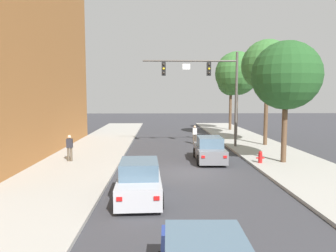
{
  "coord_description": "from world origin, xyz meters",
  "views": [
    {
      "loc": [
        -1.6,
        -16.82,
        4.17
      ],
      "look_at": [
        -0.91,
        6.03,
        2.0
      ],
      "focal_mm": 33.43,
      "sensor_mm": 36.0,
      "label": 1
    }
  ],
  "objects_px": {
    "car_lead_grey": "(209,150)",
    "fire_hydrant": "(260,157)",
    "car_following_silver": "(139,181)",
    "street_tree_third": "(237,74)",
    "pedestrian_crossing_road": "(195,134)",
    "pedestrian_sidewalk_left_walker": "(70,147)",
    "street_tree_nearest": "(286,76)",
    "traffic_signal_mast": "(209,81)",
    "street_tree_farthest": "(231,83)",
    "street_tree_second": "(267,66)"
  },
  "relations": [
    {
      "from": "street_tree_farthest",
      "to": "pedestrian_sidewalk_left_walker",
      "type": "bearing_deg",
      "value": -128.07
    },
    {
      "from": "pedestrian_sidewalk_left_walker",
      "to": "car_lead_grey",
      "type": "bearing_deg",
      "value": 3.05
    },
    {
      "from": "pedestrian_crossing_road",
      "to": "street_tree_third",
      "type": "height_order",
      "value": "street_tree_third"
    },
    {
      "from": "street_tree_second",
      "to": "car_lead_grey",
      "type": "bearing_deg",
      "value": -134.33
    },
    {
      "from": "traffic_signal_mast",
      "to": "pedestrian_sidewalk_left_walker",
      "type": "height_order",
      "value": "traffic_signal_mast"
    },
    {
      "from": "car_lead_grey",
      "to": "street_tree_third",
      "type": "height_order",
      "value": "street_tree_third"
    },
    {
      "from": "car_lead_grey",
      "to": "fire_hydrant",
      "type": "distance_m",
      "value": 3.18
    },
    {
      "from": "car_following_silver",
      "to": "street_tree_farthest",
      "type": "distance_m",
      "value": 27.14
    },
    {
      "from": "car_lead_grey",
      "to": "street_tree_farthest",
      "type": "height_order",
      "value": "street_tree_farthest"
    },
    {
      "from": "street_tree_nearest",
      "to": "car_lead_grey",
      "type": "bearing_deg",
      "value": 165.91
    },
    {
      "from": "street_tree_nearest",
      "to": "street_tree_farthest",
      "type": "bearing_deg",
      "value": 86.97
    },
    {
      "from": "street_tree_third",
      "to": "pedestrian_crossing_road",
      "type": "bearing_deg",
      "value": -135.92
    },
    {
      "from": "fire_hydrant",
      "to": "street_tree_second",
      "type": "distance_m",
      "value": 9.73
    },
    {
      "from": "pedestrian_crossing_road",
      "to": "street_tree_third",
      "type": "distance_m",
      "value": 8.63
    },
    {
      "from": "fire_hydrant",
      "to": "street_tree_farthest",
      "type": "xyz_separation_m",
      "value": [
        2.49,
        18.94,
        5.31
      ]
    },
    {
      "from": "pedestrian_sidewalk_left_walker",
      "to": "fire_hydrant",
      "type": "height_order",
      "value": "pedestrian_sidewalk_left_walker"
    },
    {
      "from": "pedestrian_sidewalk_left_walker",
      "to": "fire_hydrant",
      "type": "distance_m",
      "value": 11.73
    },
    {
      "from": "street_tree_nearest",
      "to": "street_tree_third",
      "type": "xyz_separation_m",
      "value": [
        0.24,
        12.92,
        1.05
      ]
    },
    {
      "from": "car_following_silver",
      "to": "street_tree_farthest",
      "type": "height_order",
      "value": "street_tree_farthest"
    },
    {
      "from": "pedestrian_sidewalk_left_walker",
      "to": "street_tree_nearest",
      "type": "height_order",
      "value": "street_tree_nearest"
    },
    {
      "from": "car_following_silver",
      "to": "fire_hydrant",
      "type": "relative_size",
      "value": 5.97
    },
    {
      "from": "pedestrian_sidewalk_left_walker",
      "to": "street_tree_nearest",
      "type": "bearing_deg",
      "value": -2.75
    },
    {
      "from": "car_following_silver",
      "to": "traffic_signal_mast",
      "type": "bearing_deg",
      "value": 68.62
    },
    {
      "from": "pedestrian_crossing_road",
      "to": "traffic_signal_mast",
      "type": "bearing_deg",
      "value": -68.14
    },
    {
      "from": "fire_hydrant",
      "to": "street_tree_nearest",
      "type": "bearing_deg",
      "value": 7.72
    },
    {
      "from": "pedestrian_crossing_road",
      "to": "street_tree_farthest",
      "type": "height_order",
      "value": "street_tree_farthest"
    },
    {
      "from": "street_tree_third",
      "to": "street_tree_farthest",
      "type": "bearing_deg",
      "value": 82.66
    },
    {
      "from": "street_tree_second",
      "to": "street_tree_farthest",
      "type": "bearing_deg",
      "value": 91.07
    },
    {
      "from": "pedestrian_crossing_road",
      "to": "street_tree_farthest",
      "type": "xyz_separation_m",
      "value": [
        5.5,
        10.42,
        4.9
      ]
    },
    {
      "from": "traffic_signal_mast",
      "to": "pedestrian_sidewalk_left_walker",
      "type": "distance_m",
      "value": 11.84
    },
    {
      "from": "car_lead_grey",
      "to": "street_tree_farthest",
      "type": "xyz_separation_m",
      "value": [
        5.39,
        17.64,
        5.09
      ]
    },
    {
      "from": "pedestrian_sidewalk_left_walker",
      "to": "traffic_signal_mast",
      "type": "bearing_deg",
      "value": 29.9
    },
    {
      "from": "street_tree_second",
      "to": "street_tree_farthest",
      "type": "relative_size",
      "value": 1.18
    },
    {
      "from": "street_tree_third",
      "to": "street_tree_nearest",
      "type": "bearing_deg",
      "value": -91.08
    },
    {
      "from": "pedestrian_crossing_road",
      "to": "car_following_silver",
      "type": "bearing_deg",
      "value": -105.21
    },
    {
      "from": "car_following_silver",
      "to": "street_tree_farthest",
      "type": "relative_size",
      "value": 0.59
    },
    {
      "from": "car_lead_grey",
      "to": "street_tree_nearest",
      "type": "height_order",
      "value": "street_tree_nearest"
    },
    {
      "from": "pedestrian_sidewalk_left_walker",
      "to": "street_tree_third",
      "type": "xyz_separation_m",
      "value": [
        13.43,
        12.29,
        5.39
      ]
    },
    {
      "from": "street_tree_nearest",
      "to": "pedestrian_crossing_road",
      "type": "bearing_deg",
      "value": 118.45
    },
    {
      "from": "traffic_signal_mast",
      "to": "street_tree_farthest",
      "type": "xyz_separation_m",
      "value": [
        4.62,
        12.61,
        0.43
      ]
    },
    {
      "from": "pedestrian_sidewalk_left_walker",
      "to": "street_tree_farthest",
      "type": "height_order",
      "value": "street_tree_farthest"
    },
    {
      "from": "pedestrian_sidewalk_left_walker",
      "to": "street_tree_nearest",
      "type": "xyz_separation_m",
      "value": [
        13.19,
        -0.63,
        4.34
      ]
    },
    {
      "from": "car_lead_grey",
      "to": "street_tree_third",
      "type": "xyz_separation_m",
      "value": [
        4.64,
        11.82,
        5.73
      ]
    },
    {
      "from": "car_following_silver",
      "to": "pedestrian_crossing_road",
      "type": "distance_m",
      "value": 15.04
    },
    {
      "from": "fire_hydrant",
      "to": "street_tree_third",
      "type": "xyz_separation_m",
      "value": [
        1.74,
        13.13,
        5.95
      ]
    },
    {
      "from": "car_lead_grey",
      "to": "fire_hydrant",
      "type": "relative_size",
      "value": 5.95
    },
    {
      "from": "fire_hydrant",
      "to": "car_following_silver",
      "type": "bearing_deg",
      "value": -139.28
    },
    {
      "from": "car_lead_grey",
      "to": "traffic_signal_mast",
      "type": "bearing_deg",
      "value": 81.37
    },
    {
      "from": "fire_hydrant",
      "to": "street_tree_second",
      "type": "relative_size",
      "value": 0.08
    },
    {
      "from": "traffic_signal_mast",
      "to": "street_tree_farthest",
      "type": "bearing_deg",
      "value": 69.87
    }
  ]
}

